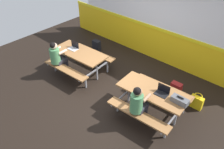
# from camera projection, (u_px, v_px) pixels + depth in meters

# --- Properties ---
(ground_plane) EXTENTS (10.00, 10.00, 0.02)m
(ground_plane) POSITION_uv_depth(u_px,v_px,m) (113.00, 89.00, 6.78)
(ground_plane) COLOR black
(accent_backdrop) EXTENTS (8.00, 0.14, 2.60)m
(accent_backdrop) POSITION_uv_depth(u_px,v_px,m) (160.00, 26.00, 7.44)
(accent_backdrop) COLOR yellow
(accent_backdrop) RESTS_ON ground
(picnic_table_left) EXTENTS (1.79, 1.65, 0.74)m
(picnic_table_left) POSITION_uv_depth(u_px,v_px,m) (80.00, 57.00, 7.17)
(picnic_table_left) COLOR #9E6B3D
(picnic_table_left) RESTS_ON ground
(picnic_table_right) EXTENTS (1.79, 1.65, 0.74)m
(picnic_table_right) POSITION_uv_depth(u_px,v_px,m) (152.00, 96.00, 5.68)
(picnic_table_right) COLOR #9E6B3D
(picnic_table_right) RESTS_ON ground
(student_nearer) EXTENTS (0.38, 0.53, 1.21)m
(student_nearer) POSITION_uv_depth(u_px,v_px,m) (57.00, 56.00, 6.94)
(student_nearer) COLOR #2D2D38
(student_nearer) RESTS_ON ground
(student_further) EXTENTS (0.38, 0.53, 1.21)m
(student_further) POSITION_uv_depth(u_px,v_px,m) (138.00, 103.00, 5.28)
(student_further) COLOR #2D2D38
(student_further) RESTS_ON ground
(laptop_silver) EXTENTS (0.33, 0.24, 0.22)m
(laptop_silver) POSITION_uv_depth(u_px,v_px,m) (74.00, 47.00, 7.22)
(laptop_silver) COLOR silver
(laptop_silver) RESTS_ON picnic_table_left
(laptop_dark) EXTENTS (0.33, 0.24, 0.22)m
(laptop_dark) POSITION_uv_depth(u_px,v_px,m) (162.00, 92.00, 5.46)
(laptop_dark) COLOR black
(laptop_dark) RESTS_ON picnic_table_right
(toolbox_grey) EXTENTS (0.40, 0.18, 0.18)m
(toolbox_grey) POSITION_uv_depth(u_px,v_px,m) (180.00, 100.00, 5.19)
(toolbox_grey) COLOR #595B60
(toolbox_grey) RESTS_ON picnic_table_right
(backpack_dark) EXTENTS (0.30, 0.22, 0.44)m
(backpack_dark) POSITION_uv_depth(u_px,v_px,m) (97.00, 46.00, 8.44)
(backpack_dark) COLOR black
(backpack_dark) RESTS_ON ground
(tote_bag_bright) EXTENTS (0.34, 0.21, 0.43)m
(tote_bag_bright) POSITION_uv_depth(u_px,v_px,m) (196.00, 102.00, 6.04)
(tote_bag_bright) COLOR yellow
(tote_bag_bright) RESTS_ON ground
(satchel_spare) EXTENTS (0.30, 0.22, 0.44)m
(satchel_spare) POSITION_uv_depth(u_px,v_px,m) (176.00, 90.00, 6.42)
(satchel_spare) COLOR maroon
(satchel_spare) RESTS_ON ground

